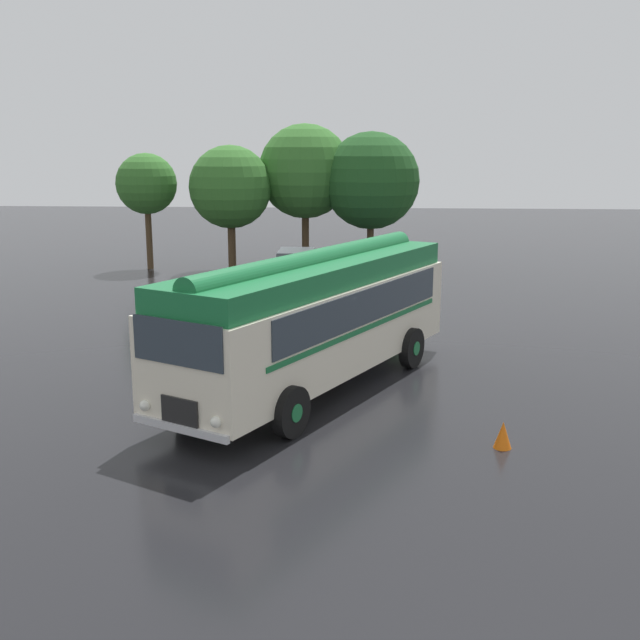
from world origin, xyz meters
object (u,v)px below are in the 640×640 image
object	(u,v)px
car_near_left	(296,269)
traffic_cone	(503,435)
vintage_bus	(315,314)
car_mid_left	(367,272)

from	to	relation	value
car_near_left	traffic_cone	world-z (taller)	car_near_left
vintage_bus	traffic_cone	world-z (taller)	vintage_bus
vintage_bus	car_near_left	world-z (taller)	vintage_bus
vintage_bus	car_near_left	size ratio (longest dim) A/B	2.37
traffic_cone	vintage_bus	bearing A→B (deg)	138.01
vintage_bus	traffic_cone	size ratio (longest dim) A/B	18.35
car_near_left	vintage_bus	bearing A→B (deg)	-82.19
vintage_bus	car_mid_left	distance (m)	13.21
car_mid_left	car_near_left	bearing A→B (deg)	170.06
car_mid_left	vintage_bus	bearing A→B (deg)	-95.06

